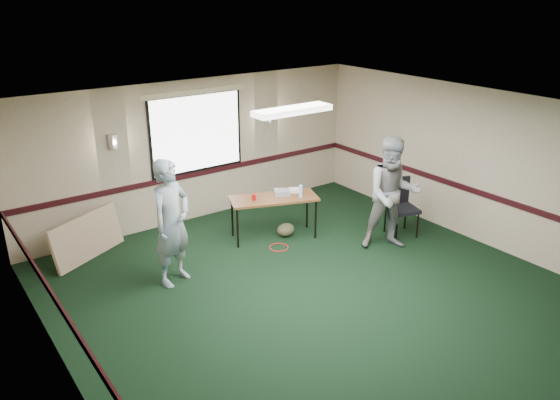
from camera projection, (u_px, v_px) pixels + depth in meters
ground at (333, 305)px, 7.82m from camera, size 8.00×8.00×0.00m
room_shell at (250, 163)px, 8.85m from camera, size 8.00×8.02×8.00m
folding_table at (274, 200)px, 9.68m from camera, size 1.66×1.11×0.77m
projector at (282, 192)px, 9.76m from camera, size 0.35×0.34×0.09m
game_console at (294, 190)px, 9.92m from camera, size 0.28×0.26×0.06m
red_cup at (254, 197)px, 9.51m from camera, size 0.07×0.07×0.11m
water_bottle at (301, 191)px, 9.62m from camera, size 0.07×0.07×0.22m
duffel_bag at (286, 230)px, 9.93m from camera, size 0.41×0.36×0.24m
cable_coil at (279, 247)px, 9.52m from camera, size 0.44×0.44×0.02m
folded_table at (87, 237)px, 9.07m from camera, size 1.37×0.86×0.74m
conference_chair at (400, 202)px, 9.91m from camera, size 0.64×0.65×1.03m
person_left at (172, 223)px, 8.10m from camera, size 0.84×0.72×1.96m
person_right at (392, 194)px, 9.22m from camera, size 1.21×1.14×1.97m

